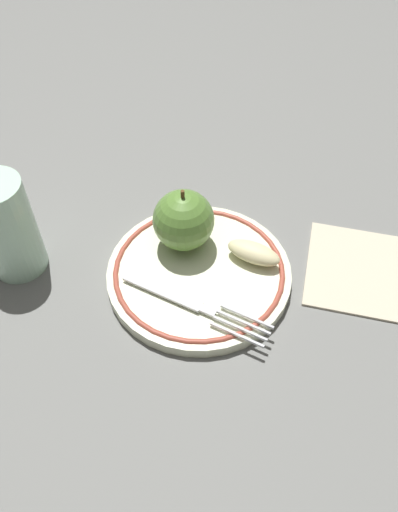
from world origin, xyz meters
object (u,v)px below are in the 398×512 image
Objects in this scene: apple_red_whole at (182,222)px; apple_slice_front at (254,253)px; plate at (199,273)px; fork at (190,303)px; drinking_glass at (7,228)px; napkin_folded at (372,272)px.

apple_red_whole is 0.09m from apple_slice_front.
plate is 0.05m from fork.
apple_red_whole is 0.46× the size of fork.
plate is 1.22× the size of fork.
drinking_glass is 0.40m from napkin_folded.
apple_slice_front is at bearing 129.61° from drinking_glass.
plate is 1.42× the size of napkin_folded.
apple_slice_front is 0.42× the size of napkin_folded.
fork is at bearing 47.31° from apple_red_whole.
apple_slice_front is 0.51× the size of drinking_glass.
drinking_glass is (0.08, -0.19, 0.04)m from fork.
apple_red_whole reaches higher than apple_slice_front.
plate is at bearing 106.36° from fork.
fork is 1.41× the size of drinking_glass.
fork is 0.21m from napkin_folded.
fork is at bearing 29.76° from plate.
apple_slice_front is at bearing 114.30° from apple_red_whole.
drinking_glass is at bearing -43.65° from apple_red_whole.
drinking_glass is at bearing -51.01° from napkin_folded.
apple_red_whole reaches higher than napkin_folded.
apple_red_whole is at bearing -57.34° from napkin_folded.
plate reaches higher than napkin_folded.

